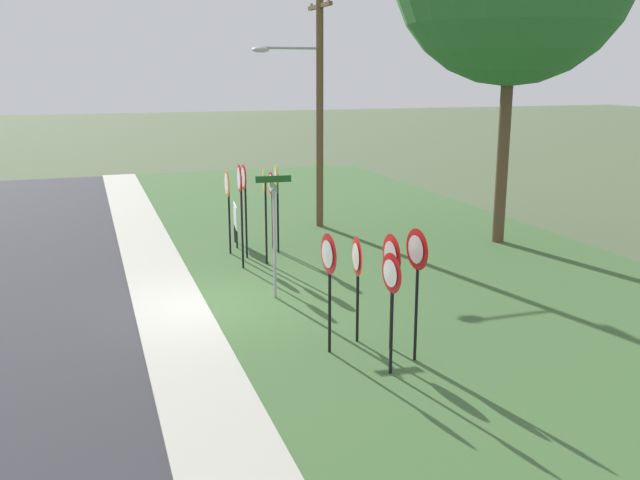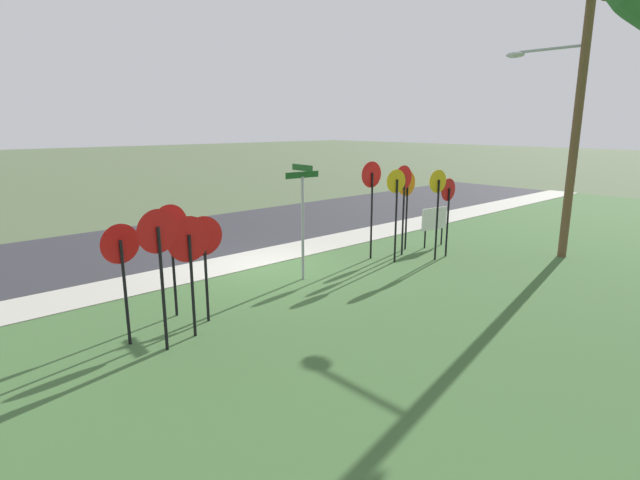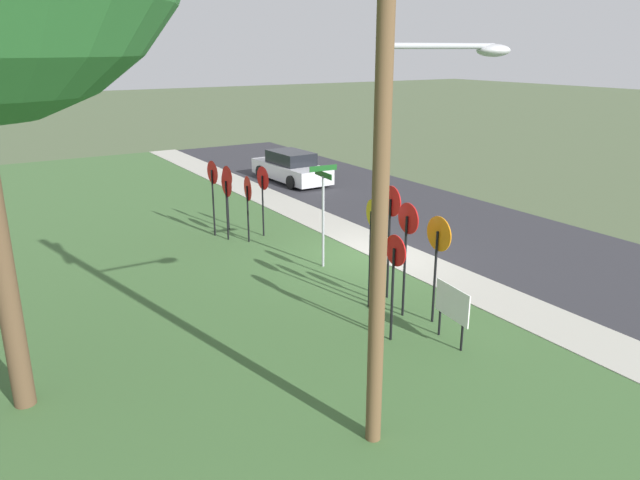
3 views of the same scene
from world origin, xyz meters
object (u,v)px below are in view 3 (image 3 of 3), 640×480
notice_board (452,306)px  stop_sign_far_left (438,246)px  stop_sign_near_right (407,235)px  yield_sign_far_left (263,185)px  stop_sign_near_left (378,249)px  yield_sign_far_right (213,180)px  yield_sign_near_right (228,183)px  yield_sign_center (227,189)px  yield_sign_near_left (248,194)px  stop_sign_far_right (395,266)px  utility_pole (391,157)px  parked_sedan_distant (291,168)px  stop_sign_far_center (372,231)px  stop_sign_center_tall (391,217)px  street_name_post (323,207)px

notice_board → stop_sign_far_left: bearing=-15.4°
stop_sign_near_right → yield_sign_far_left: stop_sign_near_right is taller
stop_sign_near_left → yield_sign_far_right: bearing=10.4°
yield_sign_near_right → yield_sign_center: 1.13m
stop_sign_near_right → yield_sign_near_left: (6.89, 0.62, -0.37)m
stop_sign_far_left → yield_sign_near_left: bearing=9.5°
stop_sign_far_right → yield_sign_near_right: 9.30m
yield_sign_near_right → utility_pole: size_ratio=0.27×
stop_sign_far_left → yield_sign_near_left: stop_sign_far_left is taller
notice_board → parked_sedan_distant: bearing=-10.2°
stop_sign_far_center → parked_sedan_distant: bearing=-11.0°
stop_sign_far_right → stop_sign_center_tall: 2.30m
yield_sign_far_left → yield_sign_far_right: size_ratio=0.93×
yield_sign_near_left → stop_sign_far_center: bearing=-170.2°
yield_sign_near_left → yield_sign_far_left: size_ratio=0.92×
yield_sign_far_right → yield_sign_center: bearing=-167.4°
stop_sign_far_right → utility_pole: 4.35m
stop_sign_near_left → yield_sign_near_right: size_ratio=1.19×
stop_sign_near_right → street_name_post: 3.74m
yield_sign_far_right → notice_board: (-9.65, -1.24, -1.01)m
stop_sign_far_right → street_name_post: 4.70m
stop_sign_near_left → notice_board: stop_sign_near_left is taller
stop_sign_far_left → stop_sign_far_right: 1.37m
stop_sign_far_center → parked_sedan_distant: stop_sign_far_center is taller
yield_sign_near_right → yield_sign_far_right: (-0.39, 0.66, 0.24)m
stop_sign_far_right → yield_sign_far_right: yield_sign_far_right is taller
stop_sign_near_left → yield_sign_near_left: bearing=5.5°
stop_sign_near_left → stop_sign_near_right: 1.04m
stop_sign_far_center → yield_sign_far_left: stop_sign_far_center is taller
notice_board → yield_sign_near_left: bearing=11.3°
yield_sign_near_right → street_name_post: bearing=-174.7°
yield_sign_near_left → street_name_post: street_name_post is taller
notice_board → parked_sedan_distant: (15.87, -5.05, -0.23)m
stop_sign_far_left → stop_sign_far_right: stop_sign_far_left is taller
yield_sign_far_left → yield_sign_far_right: yield_sign_far_right is taller
yield_sign_near_right → yield_sign_center: yield_sign_center is taller
stop_sign_center_tall → yield_sign_near_left: stop_sign_center_tall is taller
yield_sign_near_left → notice_board: size_ratio=1.69×
stop_sign_near_left → yield_sign_near_right: 8.75m
utility_pole → stop_sign_far_right: bearing=-41.0°
stop_sign_near_right → yield_sign_center: (7.44, 1.09, -0.26)m
stop_sign_center_tall → yield_sign_near_left: 5.98m
utility_pole → parked_sedan_distant: 19.82m
street_name_post → notice_board: 5.38m
stop_sign_far_left → yield_sign_center: (8.06, 1.45, -0.12)m
stop_sign_near_left → stop_sign_far_left: 1.40m
stop_sign_near_right → stop_sign_far_right: 1.31m
yield_sign_near_left → notice_board: bearing=-168.6°
yield_sign_near_left → street_name_post: bearing=-158.8°
yield_sign_far_right → utility_pole: bearing=166.2°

